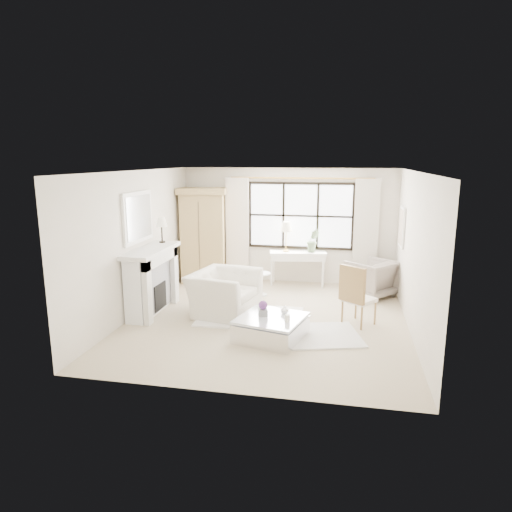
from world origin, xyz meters
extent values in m
plane|color=#C4B192|center=(0.00, 0.00, 0.00)|extent=(5.50, 5.50, 0.00)
plane|color=white|center=(0.00, 0.00, 2.70)|extent=(5.50, 5.50, 0.00)
plane|color=silver|center=(0.00, 2.75, 1.35)|extent=(5.00, 0.00, 5.00)
plane|color=beige|center=(0.00, -2.75, 1.35)|extent=(5.00, 0.00, 5.00)
plane|color=beige|center=(-2.50, 0.00, 1.35)|extent=(0.00, 5.50, 5.50)
plane|color=silver|center=(2.50, 0.00, 1.35)|extent=(0.00, 5.50, 5.50)
cube|color=white|center=(0.30, 2.73, 1.60)|extent=(2.40, 0.02, 1.50)
cylinder|color=#C09142|center=(0.30, 2.67, 2.47)|extent=(3.30, 0.04, 0.04)
cube|color=white|center=(-1.20, 2.65, 1.24)|extent=(0.55, 0.10, 2.47)
cube|color=beige|center=(1.80, 2.65, 1.24)|extent=(0.55, 0.10, 2.47)
cube|color=silver|center=(-2.29, 0.00, 0.59)|extent=(0.34, 1.50, 1.18)
cube|color=#BABAC2|center=(-2.12, 0.00, 0.53)|extent=(0.03, 1.22, 0.97)
cube|color=black|center=(-2.11, 0.00, 0.32)|extent=(0.06, 0.52, 0.50)
cube|color=silver|center=(-2.25, 0.00, 1.22)|extent=(0.58, 1.66, 0.08)
cube|color=white|center=(-2.47, 0.00, 1.84)|extent=(0.05, 1.15, 0.95)
cube|color=silver|center=(-2.44, 0.00, 1.84)|extent=(0.02, 1.00, 0.80)
cube|color=white|center=(2.47, 1.70, 1.55)|extent=(0.04, 0.62, 0.82)
cube|color=#C7B19A|center=(2.45, 1.70, 1.55)|extent=(0.01, 0.52, 0.72)
cylinder|color=black|center=(-2.25, 0.59, 1.27)|extent=(0.12, 0.12, 0.03)
cylinder|color=black|center=(-2.25, 0.59, 1.44)|extent=(0.03, 0.03, 0.30)
cone|color=beige|center=(-2.25, 0.59, 1.68)|extent=(0.22, 0.22, 0.18)
cube|color=tan|center=(-1.96, 2.34, 1.05)|extent=(1.09, 0.76, 2.10)
cube|color=tan|center=(-1.96, 2.34, 2.17)|extent=(1.22, 0.88, 0.14)
cube|color=white|center=(0.29, 2.45, 0.68)|extent=(1.29, 0.62, 0.14)
cube|color=white|center=(0.29, 2.45, 0.77)|extent=(1.36, 0.67, 0.06)
cylinder|color=#AE8A3C|center=(0.01, 2.43, 0.82)|extent=(0.14, 0.14, 0.03)
cylinder|color=#AE8A3C|center=(0.01, 2.43, 1.06)|extent=(0.02, 0.02, 0.46)
cone|color=#FFF2D0|center=(0.01, 2.43, 1.38)|extent=(0.28, 0.28, 0.22)
imported|color=#5B754E|center=(0.62, 2.46, 1.07)|extent=(0.33, 0.28, 0.53)
cylinder|color=silver|center=(-0.39, 1.47, 0.01)|extent=(0.26, 0.26, 0.03)
cylinder|color=silver|center=(-0.39, 1.47, 0.25)|extent=(0.06, 0.06, 0.44)
cylinder|color=white|center=(-0.39, 1.47, 0.49)|extent=(0.40, 0.40, 0.03)
cube|color=white|center=(-0.33, 0.06, 0.02)|extent=(1.92, 1.38, 0.03)
cube|color=silver|center=(0.89, -0.64, 0.01)|extent=(1.77, 1.51, 0.03)
imported|color=silver|center=(-0.87, 0.16, 0.41)|extent=(1.34, 1.46, 0.82)
imported|color=gray|center=(1.92, 1.88, 0.40)|extent=(1.22, 1.22, 0.80)
cube|color=silver|center=(1.64, 0.09, 0.46)|extent=(0.66, 0.66, 0.07)
cube|color=#9F7742|center=(1.50, -0.09, 0.78)|extent=(0.41, 0.33, 0.60)
cube|color=silver|center=(0.21, -0.89, 0.16)|extent=(1.21, 1.21, 0.32)
cube|color=silver|center=(0.21, -0.89, 0.36)|extent=(1.21, 1.21, 0.04)
cube|color=gray|center=(0.07, -0.85, 0.43)|extent=(0.18, 0.18, 0.11)
sphere|color=#65327D|center=(0.07, -0.85, 0.56)|extent=(0.15, 0.15, 0.15)
cylinder|color=white|center=(0.50, -1.07, 0.44)|extent=(0.08, 0.08, 0.12)
imported|color=silver|center=(0.41, -0.69, 0.45)|extent=(0.16, 0.16, 0.13)
camera|label=1|loc=(1.35, -7.87, 2.93)|focal=32.00mm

